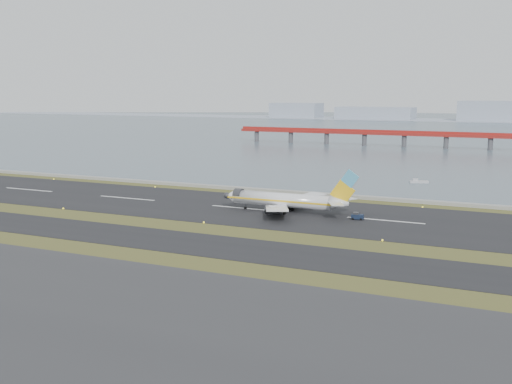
# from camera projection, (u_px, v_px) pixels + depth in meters

# --- Properties ---
(ground) EXTENTS (1000.00, 1000.00, 0.00)m
(ground) POSITION_uv_depth(u_px,v_px,m) (188.00, 229.00, 152.50)
(ground) COLOR #3B4C1B
(ground) RESTS_ON ground
(apron_strip) EXTENTS (1000.00, 50.00, 0.10)m
(apron_strip) POSITION_uv_depth(u_px,v_px,m) (10.00, 294.00, 103.40)
(apron_strip) COLOR #2D2D30
(apron_strip) RESTS_ON ground
(taxiway_strip) EXTENTS (1000.00, 18.00, 0.10)m
(taxiway_strip) POSITION_uv_depth(u_px,v_px,m) (160.00, 239.00, 141.78)
(taxiway_strip) COLOR black
(taxiway_strip) RESTS_ON ground
(runway_strip) EXTENTS (1000.00, 45.00, 0.10)m
(runway_strip) POSITION_uv_depth(u_px,v_px,m) (244.00, 208.00, 179.28)
(runway_strip) COLOR black
(runway_strip) RESTS_ON ground
(seawall) EXTENTS (1000.00, 2.50, 1.00)m
(seawall) POSITION_uv_depth(u_px,v_px,m) (285.00, 192.00, 205.99)
(seawall) COLOR gray
(seawall) RESTS_ON ground
(bay_water) EXTENTS (1400.00, 800.00, 1.30)m
(bay_water) POSITION_uv_depth(u_px,v_px,m) (461.00, 129.00, 563.15)
(bay_water) COLOR #4D626F
(bay_water) RESTS_ON ground
(red_pier) EXTENTS (260.00, 5.00, 10.20)m
(red_pier) POSITION_uv_depth(u_px,v_px,m) (446.00, 136.00, 366.09)
(red_pier) COLOR maroon
(red_pier) RESTS_ON ground
(far_shoreline) EXTENTS (1400.00, 80.00, 60.50)m
(far_shoreline) POSITION_uv_depth(u_px,v_px,m) (495.00, 116.00, 699.28)
(far_shoreline) COLOR #9BA6B7
(far_shoreline) RESTS_ON ground
(airliner) EXTENTS (38.52, 32.89, 12.80)m
(airliner) POSITION_uv_depth(u_px,v_px,m) (287.00, 200.00, 172.18)
(airliner) COLOR white
(airliner) RESTS_ON ground
(pushback_tug) EXTENTS (3.21, 2.09, 1.96)m
(pushback_tug) POSITION_uv_depth(u_px,v_px,m) (357.00, 216.00, 163.37)
(pushback_tug) COLOR #131D34
(pushback_tug) RESTS_ON ground
(workboat_near) EXTENTS (6.82, 4.27, 1.58)m
(workboat_near) POSITION_uv_depth(u_px,v_px,m) (418.00, 182.00, 229.19)
(workboat_near) COLOR #B5B5B9
(workboat_near) RESTS_ON ground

